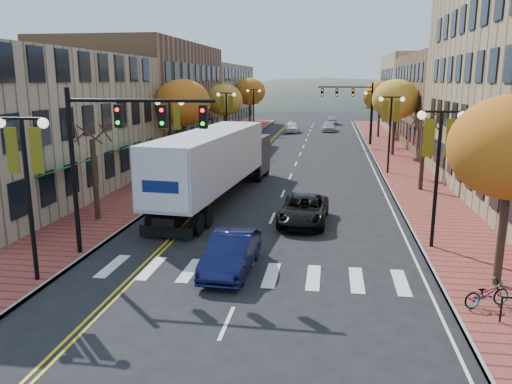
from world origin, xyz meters
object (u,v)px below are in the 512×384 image
at_px(navy_sedan, 231,253).
at_px(semi_truck, 218,159).
at_px(bicycle, 487,294).
at_px(black_suv, 304,210).

bearing_deg(navy_sedan, semi_truck, 107.07).
bearing_deg(navy_sedan, bicycle, -11.69).
height_order(semi_truck, navy_sedan, semi_truck).
bearing_deg(semi_truck, bicycle, -44.20).
relative_size(semi_truck, bicycle, 10.73).
height_order(semi_truck, bicycle, semi_truck).
xyz_separation_m(semi_truck, black_suv, (5.48, -4.36, -1.85)).
height_order(black_suv, bicycle, black_suv).
bearing_deg(bicycle, navy_sedan, 51.83).
xyz_separation_m(navy_sedan, bicycle, (8.79, -2.15, -0.17)).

